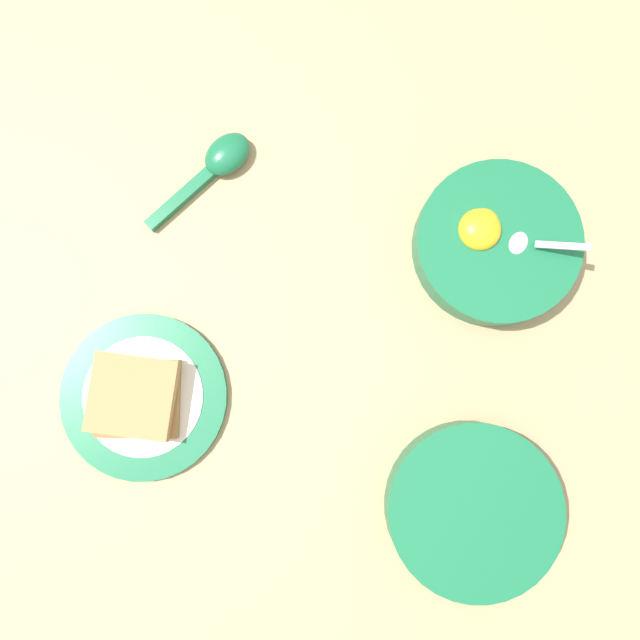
{
  "coord_description": "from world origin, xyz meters",
  "views": [
    {
      "loc": [
        -0.05,
        -0.01,
        0.68
      ],
      "look_at": [
        0.01,
        0.02,
        0.02
      ],
      "focal_mm": 35.0,
      "sensor_mm": 36.0,
      "label": 1
    }
  ],
  "objects_px": {
    "egg_bowl": "(495,243)",
    "toast_plate": "(144,397)",
    "soup_spoon": "(218,163)",
    "toast_sandwich": "(135,397)",
    "congee_bowl": "(473,509)"
  },
  "relations": [
    {
      "from": "soup_spoon",
      "to": "toast_sandwich",
      "type": "bearing_deg",
      "value": -169.16
    },
    {
      "from": "toast_plate",
      "to": "congee_bowl",
      "type": "bearing_deg",
      "value": -80.21
    },
    {
      "from": "toast_plate",
      "to": "egg_bowl",
      "type": "bearing_deg",
      "value": -38.44
    },
    {
      "from": "soup_spoon",
      "to": "toast_plate",
      "type": "bearing_deg",
      "value": -168.47
    },
    {
      "from": "toast_sandwich",
      "to": "congee_bowl",
      "type": "xyz_separation_m",
      "value": [
        0.06,
        -0.37,
        -0.0
      ]
    },
    {
      "from": "toast_plate",
      "to": "soup_spoon",
      "type": "relative_size",
      "value": 1.22
    },
    {
      "from": "toast_sandwich",
      "to": "soup_spoon",
      "type": "bearing_deg",
      "value": 10.84
    },
    {
      "from": "toast_plate",
      "to": "toast_sandwich",
      "type": "xyz_separation_m",
      "value": [
        -0.0,
        0.0,
        0.02
      ]
    },
    {
      "from": "egg_bowl",
      "to": "toast_plate",
      "type": "bearing_deg",
      "value": 141.56
    },
    {
      "from": "toast_sandwich",
      "to": "soup_spoon",
      "type": "height_order",
      "value": "toast_sandwich"
    },
    {
      "from": "soup_spoon",
      "to": "congee_bowl",
      "type": "bearing_deg",
      "value": -115.88
    },
    {
      "from": "egg_bowl",
      "to": "soup_spoon",
      "type": "relative_size",
      "value": 1.19
    },
    {
      "from": "toast_plate",
      "to": "congee_bowl",
      "type": "xyz_separation_m",
      "value": [
        0.06,
        -0.36,
        0.02
      ]
    },
    {
      "from": "congee_bowl",
      "to": "toast_sandwich",
      "type": "bearing_deg",
      "value": 99.98
    },
    {
      "from": "egg_bowl",
      "to": "toast_plate",
      "type": "relative_size",
      "value": 0.98
    }
  ]
}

